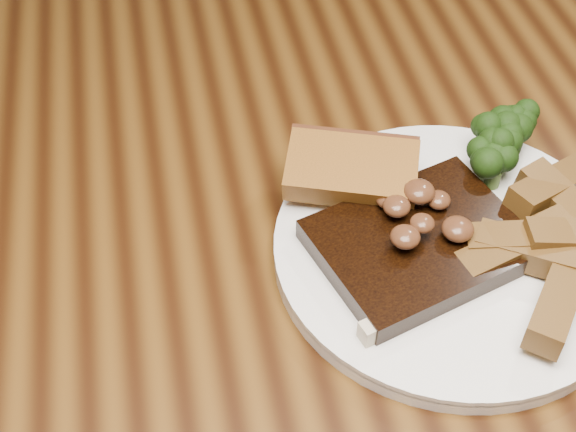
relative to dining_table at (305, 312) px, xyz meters
name	(u,v)px	position (x,y,z in m)	size (l,w,h in m)	color
dining_table	(305,312)	(0.00, 0.00, 0.00)	(1.60, 0.90, 0.75)	#523210
plate	(451,252)	(0.10, -0.04, 0.10)	(0.27, 0.27, 0.01)	white
steak	(420,245)	(0.08, -0.04, 0.12)	(0.15, 0.11, 0.02)	black
steak_bone	(441,301)	(0.08, -0.09, 0.11)	(0.13, 0.01, 0.02)	beige
mushroom_pile	(418,217)	(0.07, -0.03, 0.14)	(0.07, 0.07, 0.03)	#522C19
garlic_bread	(350,188)	(0.04, 0.03, 0.12)	(0.10, 0.06, 0.02)	#9B571C
potato_wedges	(539,237)	(0.17, -0.05, 0.12)	(0.13, 0.13, 0.02)	brown
broccoli_cluster	(496,145)	(0.17, 0.05, 0.12)	(0.07, 0.07, 0.04)	black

